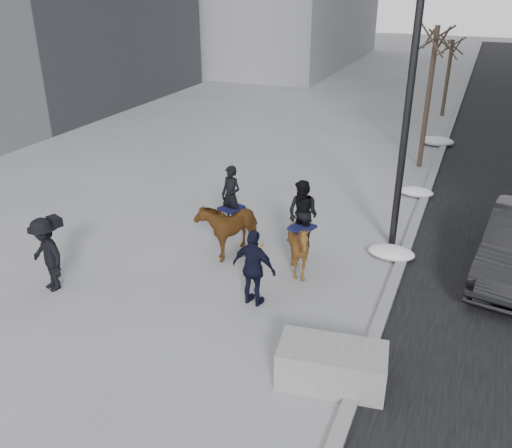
% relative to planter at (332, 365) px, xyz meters
% --- Properties ---
extents(ground, '(120.00, 120.00, 0.00)m').
position_rel_planter_xyz_m(ground, '(-2.54, 1.44, -0.37)').
color(ground, gray).
rests_on(ground, ground).
extents(curb, '(0.25, 90.00, 0.12)m').
position_rel_planter_xyz_m(curb, '(0.46, 11.44, -0.31)').
color(curb, gray).
rests_on(curb, ground).
extents(planter, '(1.98, 1.19, 0.74)m').
position_rel_planter_xyz_m(planter, '(0.00, 0.00, 0.00)').
color(planter, '#99999C').
rests_on(planter, ground).
extents(tree_near, '(1.20, 1.20, 5.53)m').
position_rel_planter_xyz_m(tree_near, '(-0.14, 12.71, 2.39)').
color(tree_near, '#33241E').
rests_on(tree_near, ground).
extents(tree_far, '(1.20, 1.20, 4.07)m').
position_rel_planter_xyz_m(tree_far, '(-0.14, 21.26, 1.66)').
color(tree_far, '#3A2E22').
rests_on(tree_far, ground).
extents(mounted_left, '(1.26, 1.92, 2.28)m').
position_rel_planter_xyz_m(mounted_left, '(-3.77, 3.81, 0.48)').
color(mounted_left, '#4E2A0F').
rests_on(mounted_left, ground).
extents(mounted_right, '(1.57, 1.68, 2.34)m').
position_rel_planter_xyz_m(mounted_right, '(-1.72, 3.35, 0.57)').
color(mounted_right, '#45210D').
rests_on(mounted_right, ground).
extents(feeder, '(1.07, 0.92, 1.75)m').
position_rel_planter_xyz_m(feeder, '(-2.24, 1.80, 0.51)').
color(feeder, black).
rests_on(feeder, ground).
extents(camera_crew, '(1.29, 1.01, 1.75)m').
position_rel_planter_xyz_m(camera_crew, '(-6.74, 0.57, 0.51)').
color(camera_crew, black).
rests_on(camera_crew, ground).
extents(lamppost, '(0.25, 1.97, 9.09)m').
position_rel_planter_xyz_m(lamppost, '(0.06, 5.94, 4.62)').
color(lamppost, black).
rests_on(lamppost, ground).
extents(snow_piles, '(1.40, 15.78, 0.36)m').
position_rel_planter_xyz_m(snow_piles, '(0.16, 8.58, -0.21)').
color(snow_piles, white).
rests_on(snow_piles, ground).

